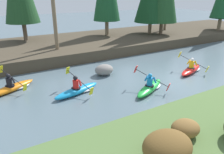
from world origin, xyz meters
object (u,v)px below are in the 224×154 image
kayaker_trailing (79,89)px  kayaker_far_back (13,87)px  kayaker_middle (150,87)px  kayaker_lead (192,69)px  boulder_midstream (104,70)px

kayaker_trailing → kayaker_far_back: (-2.94, 2.05, 0.00)m
kayaker_middle → kayaker_far_back: bearing=122.8°
kayaker_lead → kayaker_middle: bearing=171.4°
kayaker_middle → boulder_midstream: bearing=80.8°
kayaker_lead → kayaker_middle: size_ratio=1.03×
kayaker_middle → kayaker_trailing: bearing=127.8°
kayaker_trailing → boulder_midstream: 2.94m
kayaker_far_back → boulder_midstream: size_ratio=2.21×
kayaker_far_back → boulder_midstream: kayaker_far_back is taller
kayaker_lead → boulder_midstream: size_ratio=2.27×
kayaker_lead → kayaker_trailing: size_ratio=0.99×
kayaker_lead → boulder_midstream: kayaker_lead is taller
kayaker_trailing → kayaker_far_back: size_ratio=1.04×
kayaker_far_back → boulder_midstream: 5.35m
kayaker_middle → kayaker_far_back: same height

